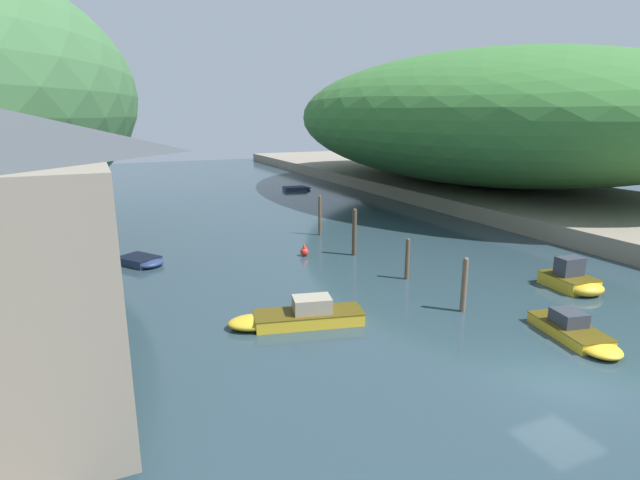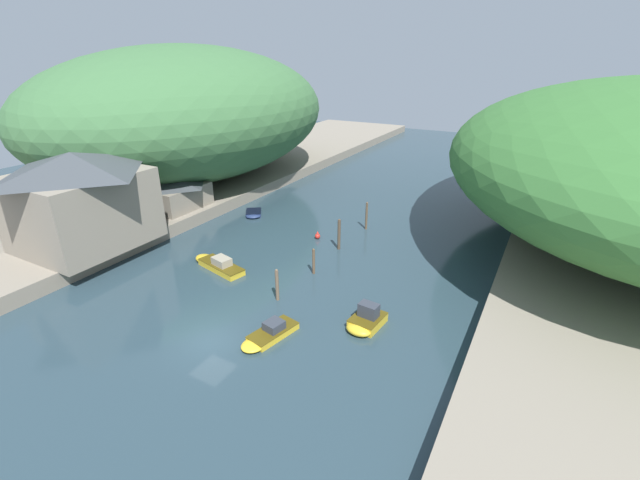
# 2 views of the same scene
# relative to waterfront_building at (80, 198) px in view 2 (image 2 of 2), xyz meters

# --- Properties ---
(water_surface) EXTENTS (130.00, 130.00, 0.00)m
(water_surface) POSITION_rel_waterfront_building_xyz_m (19.50, 25.16, -5.99)
(water_surface) COLOR #283D47
(water_surface) RESTS_ON ground
(left_bank) EXTENTS (22.00, 120.00, 1.44)m
(left_bank) POSITION_rel_waterfront_building_xyz_m (-7.66, 25.16, -5.27)
(left_bank) COLOR gray
(left_bank) RESTS_ON ground
(right_bank) EXTENTS (22.00, 120.00, 1.44)m
(right_bank) POSITION_rel_waterfront_building_xyz_m (46.67, 25.16, -5.27)
(right_bank) COLOR gray
(right_bank) RESTS_ON ground
(hillside_left) EXTENTS (33.62, 47.07, 18.18)m
(hillside_left) POSITION_rel_waterfront_building_xyz_m (-8.76, 23.55, 4.54)
(hillside_left) COLOR #3D6B3D
(hillside_left) RESTS_ON left_bank
(waterfront_building) EXTENTS (10.53, 11.45, 8.85)m
(waterfront_building) POSITION_rel_waterfront_building_xyz_m (0.00, 0.00, 0.00)
(waterfront_building) COLOR gray
(waterfront_building) RESTS_ON left_bank
(boathouse_shed) EXTENTS (6.03, 7.34, 3.71)m
(boathouse_shed) POSITION_rel_waterfront_building_xyz_m (-0.47, 11.74, -2.63)
(boathouse_shed) COLOR gray
(boathouse_shed) RESTS_ON left_bank
(boat_white_cruiser) EXTENTS (2.55, 4.83, 1.11)m
(boat_white_cruiser) POSITION_rel_waterfront_building_xyz_m (22.88, -2.56, -5.65)
(boat_white_cruiser) COLOR gold
(boat_white_cruiser) RESTS_ON water_surface
(boat_moored_right) EXTENTS (6.48, 3.06, 1.29)m
(boat_moored_right) POSITION_rel_waterfront_building_xyz_m (12.46, 4.00, -5.59)
(boat_moored_right) COLOR gold
(boat_moored_right) RESTS_ON water_surface
(boat_small_dinghy) EXTENTS (3.17, 3.49, 0.52)m
(boat_small_dinghy) POSITION_rel_waterfront_building_xyz_m (6.97, 16.81, -5.73)
(boat_small_dinghy) COLOR navy
(boat_small_dinghy) RESTS_ON water_surface
(boat_far_right_bank) EXTENTS (3.73, 2.31, 0.45)m
(boat_far_right_bank) POSITION_rel_waterfront_building_xyz_m (28.45, 42.88, -5.77)
(boat_far_right_bank) COLOR navy
(boat_far_right_bank) RESTS_ON water_surface
(boat_navy_launch) EXTENTS (2.31, 3.51, 1.75)m
(boat_navy_launch) POSITION_rel_waterfront_building_xyz_m (28.29, 2.00, -5.46)
(boat_navy_launch) COLOR gold
(boat_navy_launch) RESTS_ON water_surface
(mooring_post_nearest) EXTENTS (0.28, 0.28, 2.80)m
(mooring_post_nearest) POSITION_rel_waterfront_building_xyz_m (20.55, 2.02, -4.58)
(mooring_post_nearest) COLOR brown
(mooring_post_nearest) RESTS_ON water_surface
(mooring_post_second) EXTENTS (0.25, 0.25, 2.49)m
(mooring_post_second) POSITION_rel_waterfront_building_xyz_m (20.88, 7.36, -4.73)
(mooring_post_second) COLOR brown
(mooring_post_second) RESTS_ON water_surface
(mooring_post_middle) EXTENTS (0.31, 0.31, 3.29)m
(mooring_post_middle) POSITION_rel_waterfront_building_xyz_m (20.51, 13.19, -4.33)
(mooring_post_middle) COLOR #4C3D2D
(mooring_post_middle) RESTS_ON water_surface
(mooring_post_fourth) EXTENTS (0.25, 0.25, 3.24)m
(mooring_post_fourth) POSITION_rel_waterfront_building_xyz_m (20.81, 19.51, -4.36)
(mooring_post_fourth) COLOR brown
(mooring_post_fourth) RESTS_ON water_surface
(channel_buoy_near) EXTENTS (0.58, 0.58, 0.88)m
(channel_buoy_near) POSITION_rel_waterfront_building_xyz_m (17.32, 14.46, -5.65)
(channel_buoy_near) COLOR red
(channel_buoy_near) RESTS_ON water_surface
(person_on_quay) EXTENTS (0.28, 0.41, 1.69)m
(person_on_quay) POSITION_rel_waterfront_building_xyz_m (1.43, 7.57, -3.57)
(person_on_quay) COLOR #282D3D
(person_on_quay) RESTS_ON left_bank
(person_by_boathouse) EXTENTS (0.22, 0.38, 1.69)m
(person_by_boathouse) POSITION_rel_waterfront_building_xyz_m (0.91, 15.44, -3.57)
(person_by_boathouse) COLOR #282D3D
(person_by_boathouse) RESTS_ON left_bank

